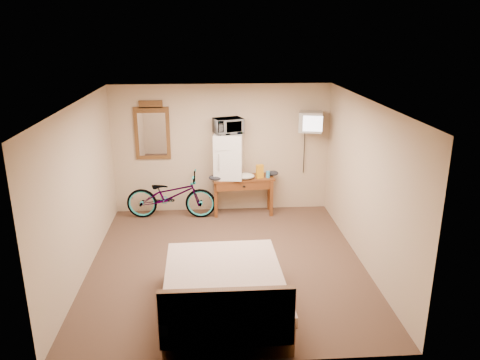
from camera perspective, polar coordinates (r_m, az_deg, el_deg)
The scene contains 13 objects.
room at distance 6.90m, azimuth -1.70°, elevation -0.87°, with size 4.60×4.64×2.50m.
desk at distance 9.03m, azimuth 0.39°, elevation -0.54°, with size 1.20×0.54×0.75m.
mini_fridge at distance 8.88m, azimuth -1.42°, elevation 2.99°, with size 0.59×0.57×0.86m.
microwave at distance 8.75m, azimuth -1.45°, elevation 6.63°, with size 0.51×0.35×0.28m, color white.
snack_bag at distance 8.93m, azimuth 2.42°, elevation 1.06°, with size 0.13×0.08×0.26m, color orange.
blue_cup at distance 8.98m, azimuth 3.42°, elevation 0.69°, with size 0.07×0.07×0.13m, color #3B97CA.
cloth_cream at distance 8.89m, azimuth 0.62°, elevation 0.48°, with size 0.36×0.28×0.11m, color beige.
cloth_dark_a at distance 8.83m, azimuth -2.96°, elevation 0.29°, with size 0.27×0.20×0.10m, color black.
cloth_dark_b at distance 9.11m, azimuth 4.04°, elevation 0.83°, with size 0.22×0.18×0.10m, color black.
crt_television at distance 8.92m, azimuth 8.60°, elevation 7.03°, with size 0.50×0.60×0.37m.
wall_mirror at distance 9.06m, azimuth -10.65°, elevation 5.87°, with size 0.66×0.04×1.12m.
bicycle at distance 9.02m, azimuth -8.41°, elevation -1.86°, with size 0.59×1.70×0.89m, color black.
bed at distance 6.06m, azimuth -1.92°, elevation -13.74°, with size 1.53×2.00×0.90m.
Camera 1 is at (-0.24, -6.53, 3.48)m, focal length 35.00 mm.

